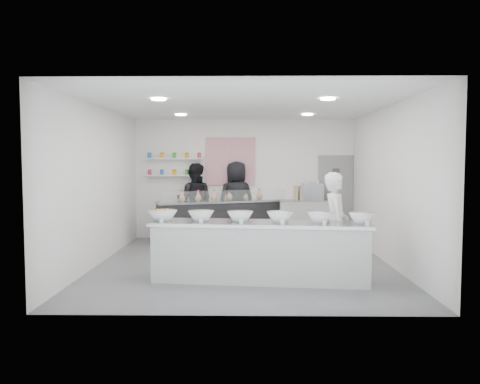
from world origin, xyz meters
The scene contains 26 objects.
floor centered at (0.00, 0.00, 0.00)m, with size 6.00×6.00×0.00m, color #515156.
ceiling centered at (0.00, 0.00, 3.00)m, with size 6.00×6.00×0.00m, color white.
back_wall centered at (0.00, 3.00, 1.50)m, with size 5.50×5.50×0.00m, color white.
left_wall centered at (-2.75, 0.00, 1.50)m, with size 6.00×6.00×0.00m, color white.
right_wall centered at (2.75, 0.00, 1.50)m, with size 6.00×6.00×0.00m, color white.
back_door centered at (2.30, 2.97, 1.05)m, with size 0.88×0.04×2.10m, color gray.
pattern_panel centered at (-0.35, 2.98, 1.95)m, with size 1.25×0.03×1.20m, color #AD284A.
jar_shelf_lower centered at (-1.75, 2.90, 1.60)m, with size 1.45×0.22×0.04m, color silver.
jar_shelf_upper centered at (-1.75, 2.90, 2.02)m, with size 1.45×0.22×0.04m, color silver.
preserve_jars centered at (-1.75, 2.88, 1.88)m, with size 1.45×0.10×0.56m, color #D7244A, non-canonical shape.
downlight_0 centered at (-1.40, -1.00, 2.98)m, with size 0.24×0.24×0.02m, color white.
downlight_1 centered at (1.40, -1.00, 2.98)m, with size 0.24×0.24×0.02m, color white.
downlight_2 centered at (-1.40, 1.60, 2.98)m, with size 0.24×0.24×0.02m, color white.
downlight_3 centered at (1.40, 1.60, 2.98)m, with size 0.24×0.24×0.02m, color white.
prep_counter centered at (0.28, -1.25, 0.48)m, with size 3.56×0.81×0.97m, color #BBBBB7.
back_bar centered at (-0.55, 2.60, 0.49)m, with size 3.19×0.58×0.99m, color black.
sneeze_guard centered at (-0.45, 2.34, 1.12)m, with size 3.15×0.01×0.27m, color white.
espresso_ledge centered at (1.55, 2.78, 0.50)m, with size 1.34×0.43×1.00m, color #BBBBB7.
espresso_machine centered at (1.69, 2.78, 1.20)m, with size 0.52×0.36×0.39m, color #93969E.
cup_stacks centered at (1.35, 2.78, 1.17)m, with size 0.25×0.24×0.34m, color #967963, non-canonical shape.
prep_bowls centered at (0.28, -1.25, 1.06)m, with size 3.68×0.53×0.17m, color white, non-canonical shape.
label_cards centered at (0.33, -1.79, 1.00)m, with size 3.31×0.04×0.07m, color white, non-canonical shape.
cookie_bags centered at (-0.55, 2.60, 1.13)m, with size 2.15×0.15×0.27m, color pink, non-canonical shape.
woman_prep centered at (1.58, -0.84, 0.88)m, with size 0.64×0.42×1.77m, color white.
staff_left centered at (-1.25, 2.85, 0.95)m, with size 0.92×0.72×1.90m, color black.
staff_right centered at (-0.20, 2.85, 0.98)m, with size 0.96×0.62×1.96m, color black.
Camera 1 is at (0.06, -8.81, 1.96)m, focal length 35.00 mm.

